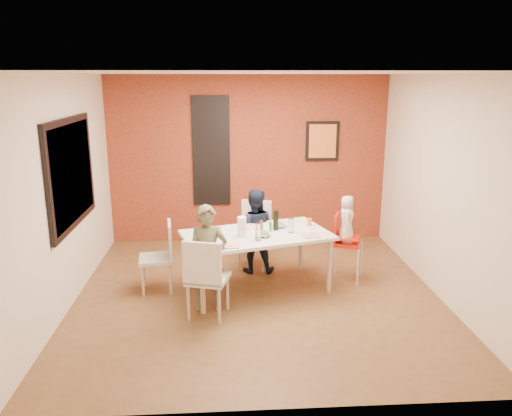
{
  "coord_description": "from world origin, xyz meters",
  "views": [
    {
      "loc": [
        -0.39,
        -5.79,
        2.66
      ],
      "look_at": [
        0.0,
        0.3,
        1.05
      ],
      "focal_mm": 35.0,
      "sensor_mm": 36.0,
      "label": 1
    }
  ],
  "objects": [
    {
      "name": "condiment_green",
      "position": [
        0.18,
        0.25,
        0.81
      ],
      "size": [
        0.03,
        0.03,
        0.13
      ],
      "primitive_type": "cylinder",
      "color": "#286C24",
      "rests_on": "dining_table"
    },
    {
      "name": "sippy_cup",
      "position": [
        0.72,
        0.47,
        0.8
      ],
      "size": [
        0.06,
        0.06,
        0.1
      ],
      "primitive_type": "cylinder",
      "color": "orange",
      "rests_on": "dining_table"
    },
    {
      "name": "child_far",
      "position": [
        0.01,
        0.79,
        0.59
      ],
      "size": [
        0.61,
        0.5,
        1.18
      ],
      "primitive_type": "imported",
      "rotation": [
        0.0,
        0.0,
        3.05
      ],
      "color": "black",
      "rests_on": "ground"
    },
    {
      "name": "wall_left",
      "position": [
        -2.25,
        0.0,
        1.35
      ],
      "size": [
        0.02,
        4.5,
        2.7
      ],
      "primitive_type": "cube",
      "color": "#F0DFC6",
      "rests_on": "ground"
    },
    {
      "name": "condiment_brown",
      "position": [
        0.06,
        0.25,
        0.82
      ],
      "size": [
        0.04,
        0.04,
        0.15
      ],
      "primitive_type": "cylinder",
      "color": "brown",
      "rests_on": "dining_table"
    },
    {
      "name": "salad_bowl_a",
      "position": [
        0.07,
        0.05,
        0.77
      ],
      "size": [
        0.25,
        0.25,
        0.05
      ],
      "primitive_type": "imported",
      "rotation": [
        0.0,
        0.0,
        -0.39
      ],
      "color": "white",
      "rests_on": "dining_table"
    },
    {
      "name": "wall_back",
      "position": [
        0.0,
        2.25,
        1.35
      ],
      "size": [
        4.5,
        0.02,
        2.7
      ],
      "primitive_type": "cube",
      "color": "#F0DFC6",
      "rests_on": "ground"
    },
    {
      "name": "ground",
      "position": [
        0.0,
        0.0,
        0.0
      ],
      "size": [
        4.5,
        4.5,
        0.0
      ],
      "primitive_type": "plane",
      "color": "brown",
      "rests_on": "ground"
    },
    {
      "name": "wall_right",
      "position": [
        2.25,
        0.0,
        1.35
      ],
      "size": [
        0.02,
        4.5,
        2.7
      ],
      "primitive_type": "cube",
      "color": "#F0DFC6",
      "rests_on": "ground"
    },
    {
      "name": "ceiling",
      "position": [
        0.0,
        0.0,
        2.7
      ],
      "size": [
        4.5,
        4.5,
        0.02
      ],
      "primitive_type": "cube",
      "color": "white",
      "rests_on": "wall_back"
    },
    {
      "name": "wine_glass_a",
      "position": [
        -0.0,
        -0.08,
        0.85
      ],
      "size": [
        0.07,
        0.07,
        0.21
      ],
      "primitive_type": "cylinder",
      "color": "white",
      "rests_on": "dining_table"
    },
    {
      "name": "dining_table",
      "position": [
        0.0,
        0.18,
        0.68
      ],
      "size": [
        2.01,
        1.48,
        0.75
      ],
      "rotation": [
        0.0,
        0.0,
        0.29
      ],
      "color": "white",
      "rests_on": "ground"
    },
    {
      "name": "plate_near_right",
      "position": [
        0.67,
        0.03,
        0.76
      ],
      "size": [
        0.22,
        0.22,
        0.01
      ],
      "primitive_type": "cube",
      "rotation": [
        0.0,
        0.0,
        0.04
      ],
      "color": "white",
      "rests_on": "dining_table"
    },
    {
      "name": "art_print_frame",
      "position": [
        1.2,
        2.21,
        1.65
      ],
      "size": [
        0.54,
        0.03,
        0.64
      ],
      "primitive_type": "cube",
      "color": "black",
      "rests_on": "wall_back"
    },
    {
      "name": "toddler",
      "position": [
        1.2,
        0.42,
        0.85
      ],
      "size": [
        0.26,
        0.34,
        0.63
      ],
      "primitive_type": "imported",
      "rotation": [
        0.0,
        0.0,
        1.35
      ],
      "color": "beige",
      "rests_on": "high_chair"
    },
    {
      "name": "plate_near_left",
      "position": [
        -0.35,
        -0.27,
        0.76
      ],
      "size": [
        0.24,
        0.24,
        0.01
      ],
      "primitive_type": "cube",
      "rotation": [
        0.0,
        0.0,
        0.0
      ],
      "color": "white",
      "rests_on": "dining_table"
    },
    {
      "name": "condiment_red",
      "position": [
        0.06,
        0.17,
        0.82
      ],
      "size": [
        0.03,
        0.03,
        0.13
      ],
      "primitive_type": "cylinder",
      "color": "red",
      "rests_on": "dining_table"
    },
    {
      "name": "wine_bottle",
      "position": [
        0.25,
        0.31,
        0.88
      ],
      "size": [
        0.07,
        0.07,
        0.26
      ],
      "primitive_type": "cylinder",
      "color": "black",
      "rests_on": "dining_table"
    },
    {
      "name": "wine_glass_b",
      "position": [
        0.44,
        0.2,
        0.84
      ],
      "size": [
        0.07,
        0.07,
        0.19
      ],
      "primitive_type": "cylinder",
      "color": "white",
      "rests_on": "dining_table"
    },
    {
      "name": "glassblock_strip",
      "position": [
        -0.6,
        2.21,
        1.5
      ],
      "size": [
        0.55,
        0.03,
        1.7
      ],
      "primitive_type": "cube",
      "color": "silver",
      "rests_on": "wall_back"
    },
    {
      "name": "wall_front",
      "position": [
        0.0,
        -2.25,
        1.35
      ],
      "size": [
        4.5,
        0.02,
        2.7
      ],
      "primitive_type": "cube",
      "color": "#F0DFC6",
      "rests_on": "ground"
    },
    {
      "name": "paper_towel_roll",
      "position": [
        -0.19,
        0.08,
        0.87
      ],
      "size": [
        0.11,
        0.11,
        0.25
      ],
      "primitive_type": "cylinder",
      "color": "white",
      "rests_on": "dining_table"
    },
    {
      "name": "chair_far",
      "position": [
        0.03,
        1.04,
        0.53
      ],
      "size": [
        0.54,
        0.54,
        0.94
      ],
      "rotation": [
        0.0,
        0.0,
        -0.28
      ],
      "color": "white",
      "rests_on": "ground"
    },
    {
      "name": "picture_window_frame",
      "position": [
        -2.22,
        0.2,
        1.55
      ],
      "size": [
        0.05,
        1.7,
        1.3
      ],
      "primitive_type": "cube",
      "color": "black",
      "rests_on": "wall_left"
    },
    {
      "name": "brick_accent_wall",
      "position": [
        0.0,
        2.23,
        1.35
      ],
      "size": [
        4.5,
        0.02,
        2.7
      ],
      "primitive_type": "cube",
      "color": "maroon",
      "rests_on": "ground"
    },
    {
      "name": "plate_far_mid",
      "position": [
        -0.11,
        0.45,
        0.76
      ],
      "size": [
        0.26,
        0.26,
        0.01
      ],
      "primitive_type": "cube",
      "rotation": [
        0.0,
        0.0,
        0.41
      ],
      "color": "white",
      "rests_on": "dining_table"
    },
    {
      "name": "child_near",
      "position": [
        -0.6,
        -0.35,
        0.63
      ],
      "size": [
        0.48,
        0.33,
        1.26
      ],
      "primitive_type": "imported",
      "rotation": [
        0.0,
        0.0,
        -0.07
      ],
      "color": "#5F5E44",
      "rests_on": "ground"
    },
    {
      "name": "chair_near",
      "position": [
        -0.62,
        -0.6,
        0.53
      ],
      "size": [
        0.54,
        0.54,
        0.95
      ],
      "rotation": [
        0.0,
        0.0,
        2.88
      ],
      "color": "silver",
      "rests_on": "ground"
    },
    {
      "name": "picture_window_pane",
      "position": [
        -2.21,
        0.2,
        1.55
      ],
      "size": [
        0.02,
        1.55,
        1.15
      ],
      "primitive_type": "cube",
      "color": "black",
      "rests_on": "wall_left"
    },
    {
      "name": "glassblock_surround",
      "position": [
        -0.6,
        2.21,
        1.5
      ],
      "size": [
        0.6,
        0.03,
        1.76
      ],
      "primitive_type": "cube",
      "color": "black",
      "rests_on": "wall_back"
    },
    {
      "name": "high_chair",
      "position": [
        1.18,
        0.44,
        0.54
      ],
      "size": [
        0.49,
        0.49,
        0.91
      ],
      "rotation": [
        0.0,
        0.0,
        1.2
      ],
      "color": "red",
      "rests_on": "ground"
    },
    {
      "name": "art_print_canvas",
      "position": [
        1.2,
        2.19,
        1.65
      ],
      "size": [
        0.44,
        0.01,
        0.54
      ],
      "primitive_type": "cube",
      "color": "orange",
      "rests_on": "wall_back"
    },
    {
      "name": "plate_far_left",
      "position": [
        -0.65,
        0.25,
        0.76
      ],
      "size": [
        0.26,
        0.26,
        0.01
      ],
      "primitive_type": "cube",
      "rotation": [
        0.0,
        0.0,
        -0.37
      ],
      "color": "white",
      "rests_on": "dining_table"
    },
    {
      "name": "chair_left",
      "position": [
        -1.2,
        0.24,
        0.5
      ],
      "size": [
        0.46,
        0.46,
        0.89
      ],
      "rotation": [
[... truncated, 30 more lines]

